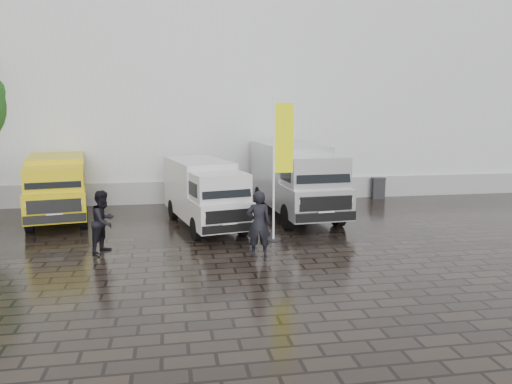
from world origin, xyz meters
TOP-DOWN VIEW (x-y plane):
  - ground at (0.00, 0.00)m, footprint 120.00×120.00m
  - exhibition_hall at (2.00, 16.00)m, footprint 44.00×16.00m
  - hall_plinth at (2.00, 7.95)m, footprint 44.00×0.15m
  - van_yellow at (-7.81, 5.14)m, footprint 2.87×5.54m
  - van_white at (-2.30, 3.12)m, footprint 2.94×5.75m
  - van_silver at (1.42, 4.34)m, footprint 2.61×6.70m
  - flagpole at (-0.04, 0.81)m, footprint 0.88×0.50m
  - wheelie_bin at (6.37, 7.60)m, footprint 0.72×0.72m
  - person_front at (-1.04, -0.95)m, footprint 0.76×0.54m
  - person_tent at (-5.52, 0.32)m, footprint 1.05×1.14m

SIDE VIEW (x-z plane):
  - ground at x=0.00m, z-range 0.00..0.00m
  - wheelie_bin at x=6.37m, z-range 0.00..1.00m
  - hall_plinth at x=2.00m, z-range 0.00..1.00m
  - person_tent at x=-5.52m, z-range 0.00..1.88m
  - person_front at x=-1.04m, z-range 0.00..1.95m
  - van_white at x=-2.30m, z-range 0.00..2.38m
  - van_yellow at x=-7.81m, z-range 0.00..2.44m
  - van_silver at x=1.42m, z-range 0.00..2.85m
  - flagpole at x=-0.04m, z-range 0.25..4.88m
  - exhibition_hall at x=2.00m, z-range 0.00..12.00m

